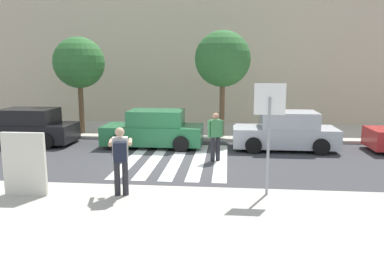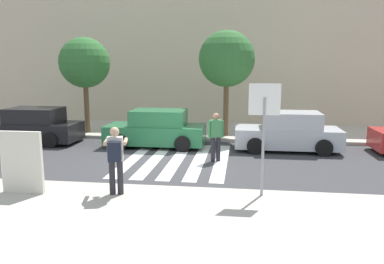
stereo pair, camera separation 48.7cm
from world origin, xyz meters
The scene contains 18 objects.
ground_plane centered at (0.00, 0.00, 0.00)m, with size 120.00×120.00×0.00m, color #38383A.
sidewalk_near centered at (0.00, -6.20, 0.07)m, with size 60.00×6.00×0.14m, color #B2AD9E.
sidewalk_far centered at (0.00, 6.00, 0.07)m, with size 60.00×4.80×0.14m, color #B2AD9E.
building_facade_far centered at (0.00, 10.40, 3.98)m, with size 56.00×4.00×7.95m, color beige.
crosswalk_stripe_0 centered at (-1.60, 0.20, 0.00)m, with size 0.44×5.20×0.01m, color silver.
crosswalk_stripe_1 centered at (-0.80, 0.20, 0.00)m, with size 0.44×5.20×0.01m, color silver.
crosswalk_stripe_2 centered at (0.00, 0.20, 0.00)m, with size 0.44×5.20×0.01m, color silver.
crosswalk_stripe_3 centered at (0.80, 0.20, 0.00)m, with size 0.44×5.20×0.01m, color silver.
crosswalk_stripe_4 centered at (1.60, 0.20, 0.00)m, with size 0.44×5.20×0.01m, color silver.
stop_sign centered at (2.83, -3.62, 2.18)m, with size 0.76×0.08×2.79m.
photographer_with_backpack centered at (-0.80, -4.06, 1.17)m, with size 0.70×0.92×1.72m.
pedestrian_crossing centered at (1.40, 0.17, 0.97)m, with size 0.55×0.36×1.72m.
parked_car_black centered at (-6.76, 2.30, 0.73)m, with size 4.10×1.92×1.55m.
parked_car_green centered at (-1.23, 2.30, 0.73)m, with size 4.10×1.92×1.55m.
parked_car_silver centered at (4.14, 2.30, 0.73)m, with size 4.10×1.92×1.55m.
street_tree_west centered at (-5.18, 4.43, 3.47)m, with size 2.39×2.39×4.55m.
street_tree_center centered at (1.55, 4.49, 3.64)m, with size 2.54×2.54×4.79m.
advertising_board centered at (-3.20, -4.24, 0.94)m, with size 1.10×0.11×1.60m.
Camera 2 is at (2.30, -12.76, 3.35)m, focal length 35.00 mm.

